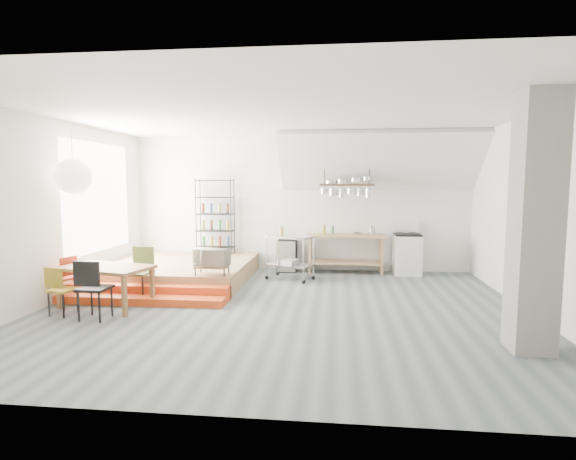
# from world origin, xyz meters

# --- Properties ---
(floor) EXTENTS (8.00, 8.00, 0.00)m
(floor) POSITION_xyz_m (0.00, 0.00, 0.00)
(floor) COLOR #525C5F
(floor) RESTS_ON ground
(wall_back) EXTENTS (8.00, 0.04, 3.20)m
(wall_back) POSITION_xyz_m (0.00, 3.50, 1.60)
(wall_back) COLOR silver
(wall_back) RESTS_ON ground
(wall_left) EXTENTS (0.04, 7.00, 3.20)m
(wall_left) POSITION_xyz_m (-4.00, 0.00, 1.60)
(wall_left) COLOR silver
(wall_left) RESTS_ON ground
(wall_right) EXTENTS (0.04, 7.00, 3.20)m
(wall_right) POSITION_xyz_m (4.00, 0.00, 1.60)
(wall_right) COLOR silver
(wall_right) RESTS_ON ground
(ceiling) EXTENTS (8.00, 7.00, 0.02)m
(ceiling) POSITION_xyz_m (0.00, 0.00, 3.20)
(ceiling) COLOR white
(ceiling) RESTS_ON wall_back
(slope_ceiling) EXTENTS (4.40, 1.44, 1.32)m
(slope_ceiling) POSITION_xyz_m (1.80, 2.90, 2.55)
(slope_ceiling) COLOR white
(slope_ceiling) RESTS_ON wall_back
(window_pane) EXTENTS (0.02, 2.50, 2.20)m
(window_pane) POSITION_xyz_m (-3.98, 1.50, 1.80)
(window_pane) COLOR white
(window_pane) RESTS_ON wall_left
(platform) EXTENTS (3.00, 3.00, 0.40)m
(platform) POSITION_xyz_m (-2.50, 2.00, 0.20)
(platform) COLOR olive
(platform) RESTS_ON ground
(step_lower) EXTENTS (3.00, 0.35, 0.13)m
(step_lower) POSITION_xyz_m (-2.50, 0.05, 0.07)
(step_lower) COLOR #DD4A1A
(step_lower) RESTS_ON ground
(step_upper) EXTENTS (3.00, 0.35, 0.27)m
(step_upper) POSITION_xyz_m (-2.50, 0.40, 0.13)
(step_upper) COLOR #DD4A1A
(step_upper) RESTS_ON ground
(concrete_column) EXTENTS (0.50, 0.50, 3.20)m
(concrete_column) POSITION_xyz_m (3.30, -1.50, 1.60)
(concrete_column) COLOR gray
(concrete_column) RESTS_ON ground
(kitchen_counter) EXTENTS (1.80, 0.60, 0.91)m
(kitchen_counter) POSITION_xyz_m (1.10, 3.15, 0.63)
(kitchen_counter) COLOR olive
(kitchen_counter) RESTS_ON ground
(stove) EXTENTS (0.60, 0.60, 1.18)m
(stove) POSITION_xyz_m (2.50, 3.16, 0.48)
(stove) COLOR white
(stove) RESTS_ON ground
(pot_rack) EXTENTS (1.20, 0.50, 1.43)m
(pot_rack) POSITION_xyz_m (1.13, 2.92, 1.98)
(pot_rack) COLOR #3C2318
(pot_rack) RESTS_ON ceiling
(wire_shelving) EXTENTS (0.88, 0.38, 1.80)m
(wire_shelving) POSITION_xyz_m (-2.00, 3.20, 1.33)
(wire_shelving) COLOR black
(wire_shelving) RESTS_ON platform
(microwave_shelf) EXTENTS (0.60, 0.40, 0.16)m
(microwave_shelf) POSITION_xyz_m (-1.40, 0.75, 0.55)
(microwave_shelf) COLOR olive
(microwave_shelf) RESTS_ON platform
(paper_lantern) EXTENTS (0.60, 0.60, 0.60)m
(paper_lantern) POSITION_xyz_m (-3.55, -0.06, 2.20)
(paper_lantern) COLOR white
(paper_lantern) RESTS_ON ceiling
(dining_table) EXTENTS (1.63, 1.16, 0.70)m
(dining_table) POSITION_xyz_m (-2.96, -0.20, 0.63)
(dining_table) COLOR brown
(dining_table) RESTS_ON ground
(chair_mustard) EXTENTS (0.43, 0.43, 0.79)m
(chair_mustard) POSITION_xyz_m (-3.44, -0.77, 0.47)
(chair_mustard) COLOR #A3831C
(chair_mustard) RESTS_ON ground
(chair_black) EXTENTS (0.45, 0.45, 0.94)m
(chair_black) POSITION_xyz_m (-2.80, -0.94, 0.56)
(chair_black) COLOR black
(chair_black) RESTS_ON ground
(chair_olive) EXTENTS (0.47, 0.47, 0.94)m
(chair_olive) POSITION_xyz_m (-2.64, 0.42, 0.56)
(chair_olive) COLOR #596630
(chair_olive) RESTS_ON ground
(chair_red) EXTENTS (0.45, 0.45, 0.82)m
(chair_red) POSITION_xyz_m (-3.84, 0.02, 0.49)
(chair_red) COLOR #AE2D18
(chair_red) RESTS_ON ground
(rolling_cart) EXTENTS (1.10, 0.87, 0.96)m
(rolling_cart) POSITION_xyz_m (-0.11, 2.30, 0.62)
(rolling_cart) COLOR silver
(rolling_cart) RESTS_ON ground
(mini_fridge) EXTENTS (0.46, 0.46, 0.78)m
(mini_fridge) POSITION_xyz_m (-0.27, 3.20, 0.39)
(mini_fridge) COLOR black
(mini_fridge) RESTS_ON ground
(microwave) EXTENTS (0.63, 0.45, 0.33)m
(microwave) POSITION_xyz_m (-1.40, 0.75, 0.73)
(microwave) COLOR beige
(microwave) RESTS_ON microwave_shelf
(bowl) EXTENTS (0.24, 0.24, 0.05)m
(bowl) POSITION_xyz_m (1.36, 3.10, 0.94)
(bowl) COLOR silver
(bowl) RESTS_ON kitchen_counter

